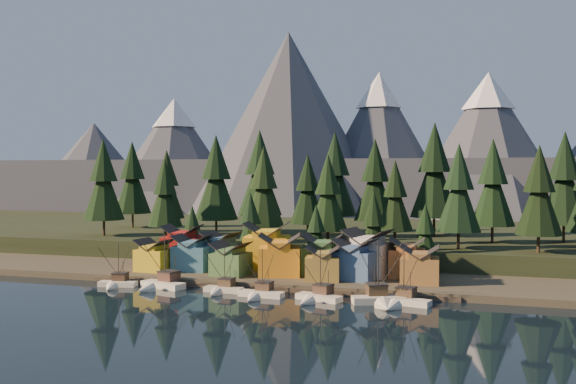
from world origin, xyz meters
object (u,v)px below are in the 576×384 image
(boat_6, at_px, (400,295))
(house_back_0, at_px, (182,244))
(boat_5, at_px, (380,291))
(house_front_1, at_px, (192,252))
(boat_3, at_px, (259,288))
(house_back_1, at_px, (221,249))
(boat_1, at_px, (159,277))
(boat_0, at_px, (116,278))
(house_front_0, at_px, (154,254))
(boat_2, at_px, (222,283))
(boat_4, at_px, (316,290))

(boat_6, xyz_separation_m, house_back_0, (-57.20, 25.26, 4.64))
(boat_5, distance_m, house_front_1, 50.73)
(house_front_1, bearing_deg, house_back_0, 125.21)
(boat_6, height_order, house_back_0, house_back_0)
(boat_3, height_order, house_front_1, house_front_1)
(house_back_0, distance_m, house_back_1, 11.52)
(boat_1, height_order, house_back_1, boat_1)
(boat_1, xyz_separation_m, house_back_0, (-6.30, 23.46, 4.16))
(boat_1, distance_m, house_back_0, 24.64)
(boat_0, relative_size, house_front_0, 1.30)
(boat_1, xyz_separation_m, boat_3, (23.43, -2.67, -0.55))
(boat_0, bearing_deg, boat_5, -11.84)
(house_front_0, bearing_deg, boat_2, -24.90)
(boat_0, height_order, boat_4, boat_4)
(boat_1, height_order, boat_2, boat_1)
(boat_3, bearing_deg, house_back_1, 131.09)
(boat_4, distance_m, house_back_1, 38.81)
(boat_0, relative_size, house_back_0, 1.01)
(boat_5, height_order, house_back_1, boat_5)
(house_front_0, bearing_deg, boat_3, -20.92)
(boat_6, bearing_deg, house_front_0, -179.63)
(boat_4, bearing_deg, boat_3, -163.16)
(boat_3, xyz_separation_m, boat_5, (23.80, 0.46, 0.59))
(boat_0, distance_m, boat_1, 9.84)
(boat_2, bearing_deg, boat_1, -177.98)
(boat_0, height_order, boat_1, boat_1)
(boat_5, height_order, house_front_1, boat_5)
(house_front_1, bearing_deg, boat_0, -124.71)
(boat_1, relative_size, boat_6, 1.09)
(boat_3, height_order, boat_4, boat_4)
(boat_6, bearing_deg, house_back_0, 170.25)
(boat_6, distance_m, house_back_0, 62.70)
(house_front_0, height_order, house_back_0, house_back_0)
(house_front_1, relative_size, house_back_0, 0.84)
(boat_2, relative_size, boat_5, 0.79)
(boat_1, relative_size, boat_5, 0.99)
(boat_4, bearing_deg, house_back_0, 165.05)
(boat_0, relative_size, boat_1, 0.81)
(boat_4, height_order, house_front_1, boat_4)
(boat_4, xyz_separation_m, house_front_1, (-35.04, 18.78, 3.75))
(boat_5, bearing_deg, boat_2, 155.10)
(boat_3, relative_size, house_front_1, 1.21)
(boat_1, height_order, house_back_0, boat_1)
(boat_3, height_order, house_back_0, house_back_0)
(boat_0, relative_size, boat_3, 0.99)
(boat_5, relative_size, house_back_0, 1.25)
(boat_5, bearing_deg, boat_4, 161.21)
(boat_4, distance_m, boat_6, 15.91)
(boat_0, distance_m, house_front_1, 19.94)
(boat_3, xyz_separation_m, house_back_0, (-29.73, 26.13, 4.71))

